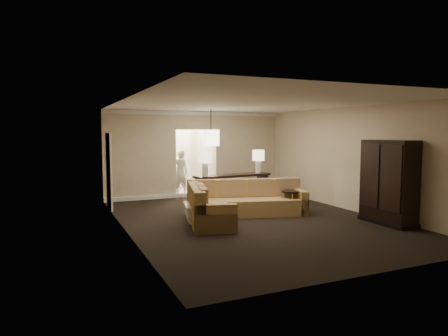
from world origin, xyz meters
name	(u,v)px	position (x,y,z in m)	size (l,w,h in m)	color
ground	(253,220)	(0.00, 0.00, 0.00)	(8.00, 8.00, 0.00)	black
wall_back	(196,154)	(0.00, 4.00, 1.40)	(6.00, 0.04, 2.80)	beige
wall_front	(380,181)	(0.00, -4.00, 1.40)	(6.00, 0.04, 2.80)	beige
wall_left	(126,167)	(-3.00, 0.00, 1.40)	(0.04, 8.00, 2.80)	beige
wall_right	(352,159)	(3.00, 0.00, 1.40)	(0.04, 8.00, 2.80)	beige
ceiling	(253,103)	(0.00, 0.00, 2.80)	(6.00, 8.00, 0.02)	white
crown_molding	(197,113)	(0.00, 3.95, 2.73)	(6.00, 0.10, 0.12)	white
baseboard	(197,194)	(0.00, 3.95, 0.06)	(6.00, 0.10, 0.12)	white
side_door	(109,171)	(-2.97, 2.80, 1.05)	(0.05, 0.90, 2.10)	white
foyer	(184,155)	(0.00, 5.34, 1.30)	(1.44, 2.02, 2.80)	beige
sectional_sofa	(236,204)	(-0.28, 0.38, 0.36)	(3.48, 2.55, 0.90)	brown
coffee_table	(205,212)	(-1.04, 0.49, 0.20)	(1.15, 1.15, 0.40)	silver
console_table	(233,187)	(0.39, 2.00, 0.53)	(2.37, 0.78, 0.90)	black
armoire	(388,184)	(2.69, -1.59, 0.93)	(0.58, 1.35, 1.94)	black
drink_table	(291,197)	(1.25, 0.26, 0.44)	(0.49, 0.49, 0.61)	black
table_lamp_left	(205,160)	(-0.50, 1.90, 1.36)	(0.36, 0.36, 0.69)	silver
table_lamp_right	(258,158)	(1.29, 2.10, 1.36)	(0.36, 0.36, 0.69)	silver
pendant_light	(211,138)	(0.00, 2.70, 1.95)	(0.38, 0.38, 1.09)	black
person	(180,170)	(-0.45, 4.36, 0.84)	(0.61, 0.40, 1.68)	beige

